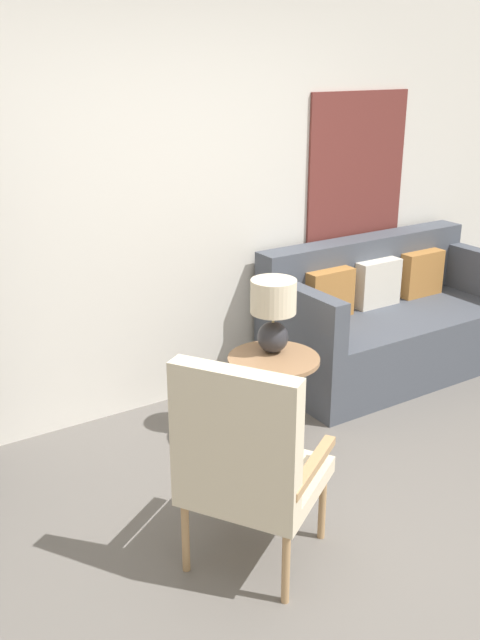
{
  "coord_description": "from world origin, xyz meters",
  "views": [
    {
      "loc": [
        -1.95,
        -1.91,
        2.2
      ],
      "look_at": [
        -0.06,
        1.01,
        0.9
      ],
      "focal_mm": 40.0,
      "sensor_mm": 36.0,
      "label": 1
    }
  ],
  "objects": [
    {
      "name": "armchair",
      "position": [
        -0.49,
        0.29,
        0.58
      ],
      "size": [
        0.77,
        0.77,
        1.04
      ],
      "color": "tan",
      "rests_on": "ground_plane"
    },
    {
      "name": "side_table",
      "position": [
        0.26,
        1.14,
        0.5
      ],
      "size": [
        0.53,
        0.53,
        0.56
      ],
      "color": "#99704C",
      "rests_on": "ground_plane"
    },
    {
      "name": "wall_back",
      "position": [
        0.03,
        2.03,
        1.35
      ],
      "size": [
        6.4,
        0.08,
        2.7
      ],
      "color": "silver",
      "rests_on": "ground_plane"
    },
    {
      "name": "ground_plane",
      "position": [
        0.0,
        0.0,
        0.0
      ],
      "size": [
        14.0,
        14.0,
        0.0
      ],
      "primitive_type": "plane",
      "color": "#66605B"
    },
    {
      "name": "table_lamp",
      "position": [
        0.3,
        1.21,
        0.83
      ],
      "size": [
        0.26,
        0.26,
        0.44
      ],
      "color": "#2D2D33",
      "rests_on": "side_table"
    },
    {
      "name": "couch",
      "position": [
        1.59,
        1.59,
        0.36
      ],
      "size": [
        1.83,
        0.85,
        0.95
      ],
      "color": "#474C56",
      "rests_on": "ground_plane"
    }
  ]
}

